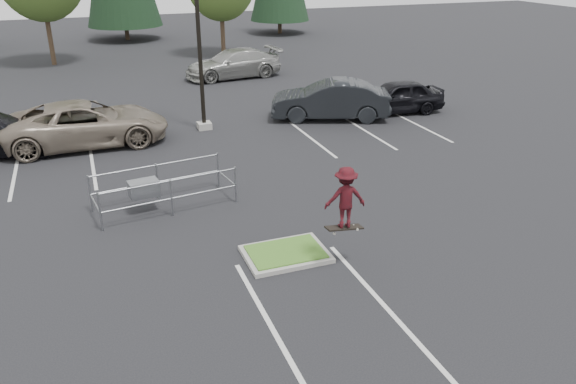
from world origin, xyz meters
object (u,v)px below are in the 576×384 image
object	(u,v)px
skateboarder	(346,198)
car_r_charc	(330,100)
light_pole	(198,25)
car_l_tan	(86,124)
car_far_silver	(234,64)
cart_corral	(148,188)
car_r_black	(396,97)

from	to	relation	value
skateboarder	car_r_charc	size ratio (longest dim) A/B	0.31
light_pole	car_l_tan	world-z (taller)	light_pole
light_pole	car_r_charc	xyz separation A→B (m)	(6.00, -0.50, -3.64)
car_far_silver	cart_corral	bearing A→B (deg)	-29.66
car_r_black	car_far_silver	size ratio (longest dim) A/B	0.78
cart_corral	car_r_black	size ratio (longest dim) A/B	0.94
car_r_charc	car_far_silver	world-z (taller)	car_r_charc
car_r_black	skateboarder	bearing A→B (deg)	-30.81
car_r_black	car_r_charc	bearing A→B (deg)	-87.81
light_pole	car_far_silver	size ratio (longest dim) A/B	1.68
cart_corral	car_r_charc	size ratio (longest dim) A/B	0.80
light_pole	car_l_tan	bearing A→B (deg)	-174.29
skateboarder	car_r_charc	bearing A→B (deg)	-102.70
car_l_tan	car_r_charc	xyz separation A→B (m)	(11.00, 0.00, 0.01)
cart_corral	car_l_tan	world-z (taller)	car_l_tan
car_l_tan	car_r_black	distance (m)	14.50
cart_corral	car_l_tan	distance (m)	7.48
cart_corral	car_r_black	bearing A→B (deg)	20.85
light_pole	car_far_silver	world-z (taller)	light_pole
car_far_silver	skateboarder	bearing A→B (deg)	-15.00
car_r_black	car_l_tan	bearing A→B (deg)	-85.94
car_l_tan	car_far_silver	world-z (taller)	car_l_tan
skateboarder	car_r_black	distance (m)	15.21
light_pole	car_far_silver	distance (m)	11.44
cart_corral	car_r_black	distance (m)	14.83
light_pole	car_far_silver	xyz separation A→B (m)	(4.17, 10.00, -3.68)
car_l_tan	car_far_silver	bearing A→B (deg)	-41.83
cart_corral	skateboarder	bearing A→B (deg)	-59.16
cart_corral	car_far_silver	distance (m)	19.39
light_pole	car_r_black	world-z (taller)	light_pole
skateboarder	car_r_charc	xyz separation A→B (m)	(5.30, 12.50, -1.03)
cart_corral	car_r_charc	distance (m)	11.98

